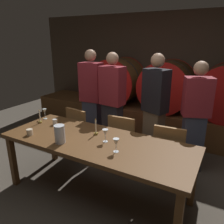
# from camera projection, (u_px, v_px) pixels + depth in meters

# --- Properties ---
(ground_plane) EXTENTS (8.96, 8.96, 0.00)m
(ground_plane) POSITION_uv_depth(u_px,v_px,m) (108.00, 200.00, 2.77)
(ground_plane) COLOR #4C443A
(back_wall) EXTENTS (6.89, 0.24, 2.47)m
(back_wall) POSITION_uv_depth(u_px,v_px,m) (175.00, 72.00, 4.79)
(back_wall) COLOR #473A2D
(back_wall) RESTS_ON ground
(barrel_shelf) EXTENTS (6.20, 0.90, 0.53)m
(barrel_shelf) POSITION_uv_depth(u_px,v_px,m) (164.00, 122.00, 4.64)
(barrel_shelf) COLOR brown
(barrel_shelf) RESTS_ON ground
(wine_barrel_left) EXTENTS (1.01, 0.80, 1.01)m
(wine_barrel_left) POSITION_uv_depth(u_px,v_px,m) (118.00, 81.00, 4.91)
(wine_barrel_left) COLOR brown
(wine_barrel_left) RESTS_ON barrel_shelf
(wine_barrel_center) EXTENTS (1.01, 0.80, 1.01)m
(wine_barrel_center) POSITION_uv_depth(u_px,v_px,m) (167.00, 86.00, 4.40)
(wine_barrel_center) COLOR #513319
(wine_barrel_center) RESTS_ON barrel_shelf
(dining_table) EXTENTS (2.36, 0.89, 0.76)m
(dining_table) POSITION_uv_depth(u_px,v_px,m) (96.00, 145.00, 2.68)
(dining_table) COLOR brown
(dining_table) RESTS_ON ground
(chair_left) EXTENTS (0.45, 0.45, 0.88)m
(chair_left) POSITION_uv_depth(u_px,v_px,m) (81.00, 130.00, 3.63)
(chair_left) COLOR olive
(chair_left) RESTS_ON ground
(chair_center) EXTENTS (0.43, 0.43, 0.88)m
(chair_center) POSITION_uv_depth(u_px,v_px,m) (124.00, 140.00, 3.31)
(chair_center) COLOR olive
(chair_center) RESTS_ON ground
(chair_right) EXTENTS (0.42, 0.42, 0.88)m
(chair_right) POSITION_uv_depth(u_px,v_px,m) (169.00, 152.00, 2.95)
(chair_right) COLOR olive
(chair_right) RESTS_ON ground
(guest_far_left) EXTENTS (0.40, 0.27, 1.76)m
(guest_far_left) POSITION_uv_depth(u_px,v_px,m) (92.00, 99.00, 3.97)
(guest_far_left) COLOR #33384C
(guest_far_left) RESTS_ON ground
(guest_center_left) EXTENTS (0.40, 0.28, 1.73)m
(guest_center_left) POSITION_uv_depth(u_px,v_px,m) (112.00, 105.00, 3.61)
(guest_center_left) COLOR black
(guest_center_left) RESTS_ON ground
(guest_center_right) EXTENTS (0.44, 0.36, 1.73)m
(guest_center_right) POSITION_uv_depth(u_px,v_px,m) (155.00, 107.00, 3.51)
(guest_center_right) COLOR brown
(guest_center_right) RESTS_ON ground
(guest_far_right) EXTENTS (0.44, 0.37, 1.65)m
(guest_far_right) POSITION_uv_depth(u_px,v_px,m) (195.00, 118.00, 3.20)
(guest_far_right) COLOR #33384C
(guest_far_right) RESTS_ON ground
(candle_left) EXTENTS (0.05, 0.05, 0.21)m
(candle_left) POSITION_uv_depth(u_px,v_px,m) (40.00, 119.00, 3.19)
(candle_left) COLOR olive
(candle_left) RESTS_ON dining_table
(candle_right) EXTENTS (0.05, 0.05, 0.22)m
(candle_right) POSITION_uv_depth(u_px,v_px,m) (96.00, 130.00, 2.80)
(candle_right) COLOR olive
(candle_right) RESTS_ON dining_table
(pitcher) EXTENTS (0.12, 0.12, 0.22)m
(pitcher) POSITION_uv_depth(u_px,v_px,m) (60.00, 134.00, 2.56)
(pitcher) COLOR silver
(pitcher) RESTS_ON dining_table
(wine_glass_left) EXTENTS (0.06, 0.06, 0.16)m
(wine_glass_left) POSITION_uv_depth(u_px,v_px,m) (45.00, 112.00, 3.33)
(wine_glass_left) COLOR silver
(wine_glass_left) RESTS_ON dining_table
(wine_glass_center) EXTENTS (0.07, 0.07, 0.16)m
(wine_glass_center) POSITION_uv_depth(u_px,v_px,m) (105.00, 133.00, 2.58)
(wine_glass_center) COLOR white
(wine_glass_center) RESTS_ON dining_table
(wine_glass_right) EXTENTS (0.07, 0.07, 0.15)m
(wine_glass_right) POSITION_uv_depth(u_px,v_px,m) (116.00, 143.00, 2.35)
(wine_glass_right) COLOR white
(wine_glass_right) RESTS_ON dining_table
(cup_left) EXTENTS (0.08, 0.08, 0.08)m
(cup_left) POSITION_uv_depth(u_px,v_px,m) (30.00, 132.00, 2.79)
(cup_left) COLOR beige
(cup_left) RESTS_ON dining_table
(cup_right) EXTENTS (0.06, 0.06, 0.08)m
(cup_right) POSITION_uv_depth(u_px,v_px,m) (55.00, 122.00, 3.13)
(cup_right) COLOR white
(cup_right) RESTS_ON dining_table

